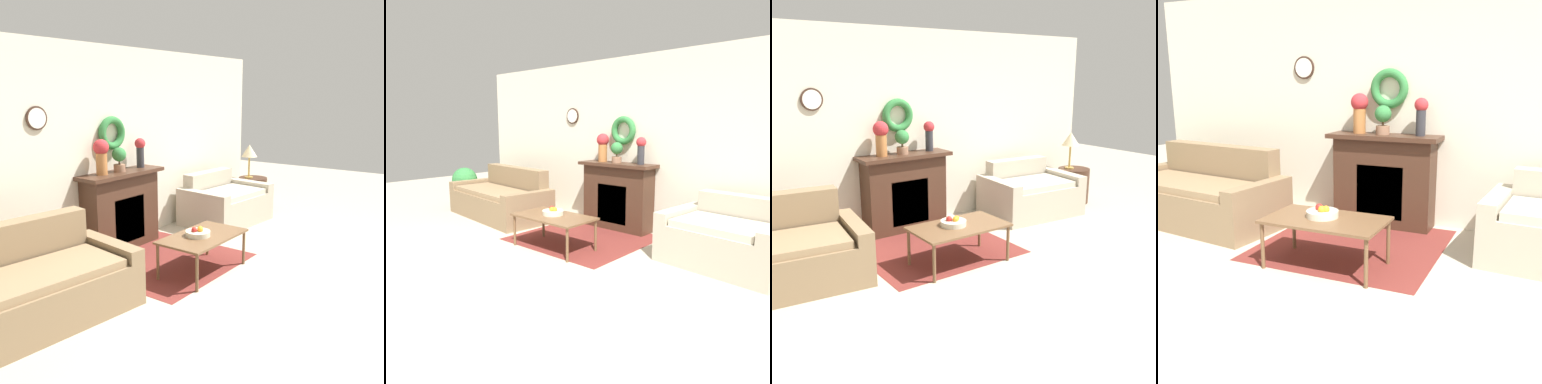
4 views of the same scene
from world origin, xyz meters
The scene contains 12 objects.
ground_plane centered at (0.00, 0.00, 0.00)m, with size 16.00×16.00×0.00m, color #ADA38E.
floor_rug centered at (-0.16, 1.84, 0.00)m, with size 1.80×1.73×0.01m.
wall_back centered at (0.00, 2.82, 1.35)m, with size 6.80×0.16×2.70m.
fireplace centered at (-0.10, 2.61, 0.54)m, with size 1.28×0.41×1.07m.
loveseat_right centered at (1.81, 2.15, 0.31)m, with size 1.45×1.08×0.80m.
coffee_table centered at (-0.16, 1.23, 0.41)m, with size 1.08×0.63×0.45m.
fruit_bowl centered at (-0.21, 1.26, 0.49)m, with size 0.29×0.29×0.11m.
side_table_by_loveseat centered at (2.86, 2.21, 0.29)m, with size 0.52×0.52×0.57m.
table_lamp centered at (2.80, 2.26, 1.05)m, with size 0.28×0.28×0.60m.
vase_on_mantel_left centered at (-0.42, 2.62, 1.33)m, with size 0.20×0.20×0.45m.
vase_on_mantel_right centered at (0.31, 2.62, 1.31)m, with size 0.15×0.15×0.41m.
potted_plant_on_mantel centered at (-0.12, 2.60, 1.25)m, with size 0.19×0.19×0.32m.
Camera 3 is at (-2.87, -2.72, 2.12)m, focal length 42.00 mm.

